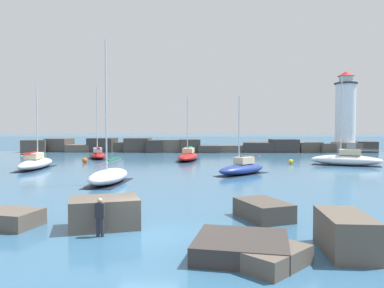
# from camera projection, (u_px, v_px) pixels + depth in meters

# --- Properties ---
(ground_plane) EXTENTS (600.00, 600.00, 0.00)m
(ground_plane) POSITION_uv_depth(u_px,v_px,m) (146.00, 236.00, 15.11)
(ground_plane) COLOR #336084
(open_sea_beyond) EXTENTS (400.00, 116.00, 0.01)m
(open_sea_beyond) POSITION_uv_depth(u_px,v_px,m) (197.00, 141.00, 127.57)
(open_sea_beyond) COLOR #235175
(open_sea_beyond) RESTS_ON ground
(breakwater_jetty) EXTENTS (64.02, 6.93, 2.50)m
(breakwater_jetty) POSITION_uv_depth(u_px,v_px,m) (186.00, 146.00, 67.67)
(breakwater_jetty) COLOR #4C443D
(breakwater_jetty) RESTS_ON ground
(lighthouse) EXTENTS (4.68, 4.68, 14.46)m
(lighthouse) POSITION_uv_depth(u_px,v_px,m) (345.00, 117.00, 67.04)
(lighthouse) COLOR gray
(lighthouse) RESTS_ON ground
(foreground_rocks) EXTENTS (15.61, 9.23, 1.37)m
(foreground_rocks) POSITION_uv_depth(u_px,v_px,m) (199.00, 225.00, 14.82)
(foreground_rocks) COLOR brown
(foreground_rocks) RESTS_ON ground
(sailboat_moored_0) EXTENTS (5.73, 6.06, 7.26)m
(sailboat_moored_0) POSITION_uv_depth(u_px,v_px,m) (242.00, 168.00, 34.98)
(sailboat_moored_0) COLOR navy
(sailboat_moored_0) RESTS_ON ground
(sailboat_moored_1) EXTENTS (2.88, 8.16, 9.02)m
(sailboat_moored_1) POSITION_uv_depth(u_px,v_px,m) (36.00, 163.00, 39.75)
(sailboat_moored_1) COLOR silver
(sailboat_moored_1) RESTS_ON ground
(sailboat_moored_2) EXTENTS (8.14, 5.02, 10.34)m
(sailboat_moored_2) POSITION_uv_depth(u_px,v_px,m) (346.00, 159.00, 43.27)
(sailboat_moored_2) COLOR white
(sailboat_moored_2) RESTS_ON ground
(sailboat_moored_3) EXTENTS (3.20, 8.55, 8.45)m
(sailboat_moored_3) POSITION_uv_depth(u_px,v_px,m) (188.00, 156.00, 50.02)
(sailboat_moored_3) COLOR maroon
(sailboat_moored_3) RESTS_ON ground
(sailboat_moored_4) EXTENTS (2.82, 6.59, 11.06)m
(sailboat_moored_4) POSITION_uv_depth(u_px,v_px,m) (109.00, 176.00, 29.31)
(sailboat_moored_4) COLOR white
(sailboat_moored_4) RESTS_ON ground
(sailboat_moored_5) EXTENTS (4.17, 6.94, 10.28)m
(sailboat_moored_5) POSITION_uv_depth(u_px,v_px,m) (98.00, 155.00, 52.98)
(sailboat_moored_5) COLOR maroon
(sailboat_moored_5) RESTS_ON ground
(mooring_buoy_orange_near) EXTENTS (0.67, 0.67, 0.87)m
(mooring_buoy_orange_near) POSITION_uv_depth(u_px,v_px,m) (85.00, 160.00, 46.26)
(mooring_buoy_orange_near) COLOR #EA5914
(mooring_buoy_orange_near) RESTS_ON ground
(mooring_buoy_far_side) EXTENTS (0.57, 0.57, 0.77)m
(mooring_buoy_far_side) POSITION_uv_depth(u_px,v_px,m) (291.00, 162.00, 45.07)
(mooring_buoy_far_side) COLOR yellow
(mooring_buoy_far_side) RESTS_ON ground
(person_on_rocks) EXTENTS (0.36, 0.22, 1.57)m
(person_on_rocks) POSITION_uv_depth(u_px,v_px,m) (100.00, 215.00, 14.96)
(person_on_rocks) COLOR #282833
(person_on_rocks) RESTS_ON ground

